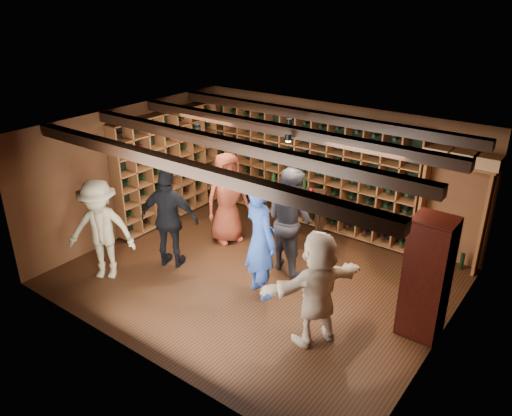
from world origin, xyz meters
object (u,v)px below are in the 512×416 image
Objects in this scene: guest_woman_black at (170,219)px; guest_khaki at (101,230)px; display_cabinet at (426,280)px; guest_beige at (317,289)px; man_blue_shirt at (260,240)px; man_grey_suit at (290,220)px; tasting_table at (289,198)px; guest_red_floral at (227,198)px.

guest_khaki is (-0.63, -0.94, -0.02)m from guest_woman_black.
display_cabinet is 4.21m from guest_woman_black.
guest_khaki reaches higher than guest_beige.
man_grey_suit is at bearing -61.92° from man_blue_shirt.
tasting_table is at bearing -111.63° from guest_beige.
man_blue_shirt is 1.32× the size of tasting_table.
guest_red_floral is at bearing -11.12° from man_blue_shirt.
man_grey_suit reaches higher than guest_woman_black.
man_grey_suit is (-2.45, 0.38, 0.07)m from display_cabinet.
guest_khaki is 1.04× the size of guest_beige.
guest_red_floral is at bearing 36.83° from guest_khaki.
man_grey_suit is 1.05× the size of guest_red_floral.
display_cabinet is 0.92× the size of man_blue_shirt.
man_grey_suit is 1.95m from guest_beige.
display_cabinet is at bearing 168.93° from guest_woman_black.
display_cabinet and guest_red_floral have the same top height.
display_cabinet is at bearing -13.49° from guest_khaki.
guest_khaki is at bearing 34.81° from guest_woman_black.
display_cabinet reaches higher than guest_khaki.
tasting_table is (0.90, 0.71, -0.02)m from guest_red_floral.
guest_red_floral is at bearing 9.80° from man_grey_suit.
guest_beige is at bearing -94.77° from guest_red_floral.
guest_woman_black is (-0.19, -1.30, 0.01)m from guest_red_floral.
man_blue_shirt reaches higher than display_cabinet.
guest_beige is at bearing -176.17° from man_blue_shirt.
tasting_table is (-0.60, 0.89, -0.06)m from man_grey_suit.
man_grey_suit reaches higher than guest_beige.
man_blue_shirt reaches higher than guest_woman_black.
guest_red_floral reaches higher than tasting_table.
guest_beige is (2.85, -1.58, -0.05)m from guest_red_floral.
display_cabinet is 1.21× the size of tasting_table.
guest_beige is (3.05, -0.28, -0.06)m from guest_woman_black.
man_blue_shirt reaches higher than man_grey_suit.
man_blue_shirt is 2.65m from guest_khaki.
guest_beige is (1.28, -0.47, -0.13)m from man_blue_shirt.
display_cabinet reaches higher than tasting_table.
display_cabinet is at bearing -73.76° from guest_red_floral.
display_cabinet is 1.50m from guest_beige.
guest_red_floral is 1.06× the size of guest_beige.
tasting_table is (1.10, 2.02, -0.03)m from guest_woman_black.
tasting_table is (1.73, 2.96, -0.01)m from guest_khaki.
man_blue_shirt is 0.94m from man_grey_suit.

